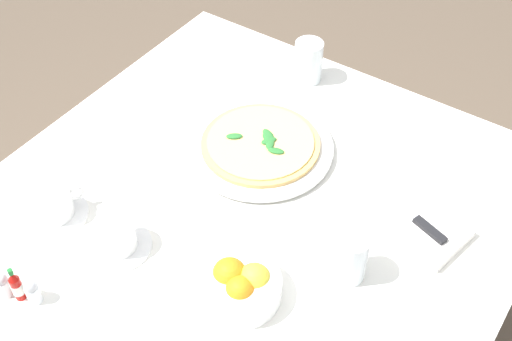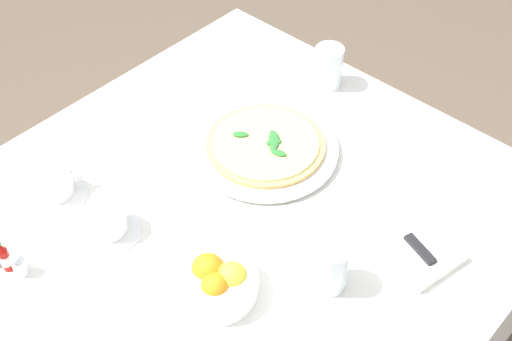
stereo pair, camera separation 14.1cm
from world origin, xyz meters
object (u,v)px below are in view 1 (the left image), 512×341
pizza_plate (260,148)px  citrus_bowl (240,285)px  water_glass_far_right (349,259)px  pizza (261,143)px  dinner_knife (411,215)px  coffee_cup_center_back (54,205)px  coffee_cup_right_edge (116,236)px  napkin_folded (411,220)px  salt_shaker (3,285)px  pepper_shaker (33,292)px  water_glass_back_corner (308,63)px  hot_sauce_bottle (17,286)px

pizza_plate → citrus_bowl: (-0.18, 0.33, 0.02)m
water_glass_far_right → pizza: bearing=-29.9°
pizza → citrus_bowl: bearing=118.4°
pizza → dinner_knife: 0.36m
pizza_plate → water_glass_far_right: size_ratio=3.06×
pizza_plate → dinner_knife: 0.36m
pizza_plate → pizza: bearing=-158.8°
coffee_cup_center_back → coffee_cup_right_edge: coffee_cup_right_edge is taller
pizza_plate → napkin_folded: (-0.37, 0.00, -0.00)m
pizza → coffee_cup_right_edge: 0.39m
coffee_cup_center_back → citrus_bowl: 0.42m
pizza_plate → salt_shaker: bearing=73.0°
citrus_bowl → pepper_shaker: citrus_bowl is taller
water_glass_back_corner → hot_sauce_bottle: size_ratio=1.27×
hot_sauce_bottle → pepper_shaker: bearing=-160.3°
pizza_plate → pepper_shaker: size_ratio=5.76×
pizza_plate → water_glass_far_right: 0.37m
water_glass_far_right → coffee_cup_right_edge: bearing=25.9°
citrus_bowl → pepper_shaker: 0.37m
water_glass_far_right → dinner_knife: (-0.04, -0.18, -0.02)m
pizza → dinner_knife: pizza is taller
napkin_folded → pepper_shaker: (0.48, 0.55, 0.02)m
salt_shaker → pepper_shaker: bearing=-160.3°
napkin_folded → pepper_shaker: bearing=60.5°
pizza_plate → dinner_knife: (-0.36, 0.00, 0.01)m
pizza → water_glass_back_corner: bearing=-80.0°
water_glass_far_right → pepper_shaker: (0.44, 0.37, -0.02)m
pizza_plate → coffee_cup_center_back: coffee_cup_center_back is taller
coffee_cup_right_edge → water_glass_back_corner: size_ratio=1.24×
pizza_plate → water_glass_back_corner: 0.29m
coffee_cup_center_back → pizza: bearing=-121.5°
napkin_folded → citrus_bowl: bearing=72.5°
napkin_folded → hot_sauce_bottle: hot_sauce_bottle is taller
water_glass_far_right → hot_sauce_bottle: (0.47, 0.38, -0.01)m
coffee_cup_center_back → napkin_folded: 0.72m
pizza → dinner_knife: bearing=179.5°
water_glass_far_right → water_glass_back_corner: bearing=-51.7°
water_glass_far_right → salt_shaker: bearing=38.2°
coffee_cup_right_edge → salt_shaker: bearing=63.8°
pizza_plate → coffee_cup_center_back: size_ratio=2.49×
salt_shaker → pepper_shaker: size_ratio=1.00×
pizza → water_glass_back_corner: size_ratio=2.49×
water_glass_far_right → napkin_folded: size_ratio=0.44×
water_glass_back_corner → pepper_shaker: bearing=85.3°
coffee_cup_center_back → water_glass_back_corner: water_glass_back_corner is taller
coffee_cup_right_edge → water_glass_back_corner: (-0.03, -0.66, 0.01)m
coffee_cup_right_edge → hot_sauce_bottle: hot_sauce_bottle is taller
coffee_cup_right_edge → dinner_knife: coffee_cup_right_edge is taller
pizza → citrus_bowl: (-0.18, 0.33, 0.00)m
coffee_cup_center_back → water_glass_far_right: size_ratio=1.23×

